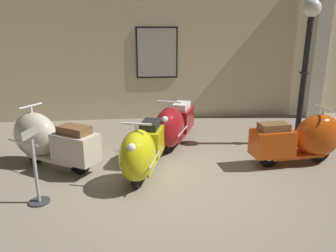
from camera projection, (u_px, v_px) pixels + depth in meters
name	position (u px, v px, depth m)	size (l,w,h in m)	color
ground_plane	(171.00, 184.00, 5.02)	(60.00, 60.00, 0.00)	gray
showroom_back_wall	(159.00, 41.00, 8.18)	(18.00, 0.63, 3.92)	beige
scooter_0	(47.00, 140.00, 5.55)	(1.68, 1.35, 1.04)	black
scooter_1	(142.00, 151.00, 5.10)	(0.89, 1.69, 0.99)	black
scooter_2	(174.00, 125.00, 6.44)	(1.07, 1.69, 1.00)	black
scooter_3	(304.00, 139.00, 5.66)	(1.66, 0.61, 0.99)	black
lamppost	(306.00, 61.00, 6.28)	(0.32, 0.32, 2.79)	black
info_stanchion	(36.00, 173.00, 4.36)	(0.32, 0.38, 1.07)	#333338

